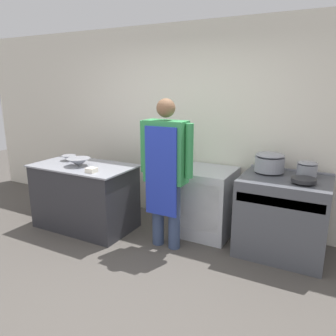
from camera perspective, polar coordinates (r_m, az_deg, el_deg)
name	(u,v)px	position (r m, az deg, el deg)	size (l,w,h in m)	color
ground_plane	(106,289)	(3.41, -10.79, -20.03)	(14.00, 14.00, 0.00)	#4C4742
wall_back	(193,126)	(4.57, 4.33, 7.33)	(8.00, 0.05, 2.70)	silver
prep_counter	(85,196)	(4.59, -14.23, -4.78)	(1.36, 0.77, 0.87)	#2D2D33
stove	(283,216)	(4.00, 19.33, -7.87)	(0.96, 0.77, 0.92)	#4C4F56
fridge_unit	(207,202)	(4.29, 6.78, -5.87)	(0.65, 0.68, 0.86)	silver
person_cook	(166,165)	(3.74, -0.42, 0.48)	(0.67, 0.24, 1.76)	#38476B
mixing_bowl	(79,162)	(4.43, -15.30, 1.01)	(0.31, 0.31, 0.10)	gray
small_bowl	(69,158)	(4.79, -16.86, 1.69)	(0.20, 0.20, 0.07)	gray
plastic_tub	(92,170)	(4.07, -13.18, -0.36)	(0.11, 0.11, 0.06)	silver
stock_pot	(270,162)	(3.98, 17.28, 1.03)	(0.34, 0.34, 0.22)	gray
saute_pan	(304,180)	(3.70, 22.55, -1.95)	(0.25, 0.25, 0.04)	#262628
sauce_pot	(307,169)	(3.94, 23.05, -0.08)	(0.22, 0.22, 0.16)	gray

